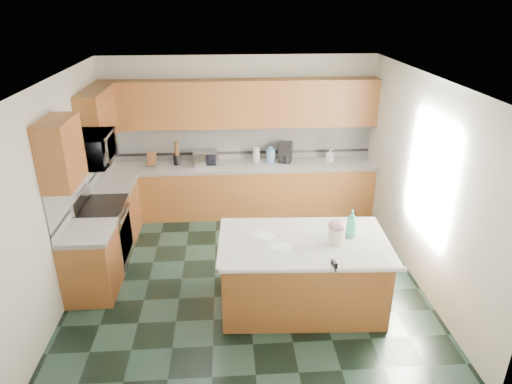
{
  "coord_description": "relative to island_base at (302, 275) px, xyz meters",
  "views": [
    {
      "loc": [
        -0.24,
        -5.34,
        3.61
      ],
      "look_at": [
        0.15,
        0.35,
        1.12
      ],
      "focal_mm": 32.0,
      "sensor_mm": 36.0,
      "label": 1
    }
  ],
  "objects": [
    {
      "name": "paper_towel",
      "position": [
        -0.37,
        2.76,
        0.62
      ],
      "size": [
        0.12,
        0.12,
        0.26
      ],
      "primitive_type": "cylinder",
      "color": "white",
      "rests_on": "back_countertop"
    },
    {
      "name": "left_upper_cab_front",
      "position": [
        -2.78,
        0.42,
        1.51
      ],
      "size": [
        0.33,
        0.72,
        0.78
      ],
      "primitive_type": "cube",
      "color": "#5D2E15",
      "rests_on": "wall_left"
    },
    {
      "name": "paper_sheet_a",
      "position": [
        -0.29,
        -0.13,
        0.49
      ],
      "size": [
        0.31,
        0.26,
        0.0
      ],
      "primitive_type": "cube",
      "rotation": [
        0.0,
        0.0,
        -0.24
      ],
      "color": "white",
      "rests_on": "island_top"
    },
    {
      "name": "wall_left",
      "position": [
        -2.97,
        0.66,
        0.92
      ],
      "size": [
        0.04,
        4.6,
        2.7
      ],
      "primitive_type": "cube",
      "color": "white",
      "rests_on": "ground"
    },
    {
      "name": "range_cooktop",
      "position": [
        -2.65,
        1.16,
        0.47
      ],
      "size": [
        0.62,
        0.78,
        0.04
      ],
      "primitive_type": "cube",
      "color": "black",
      "rests_on": "range_body"
    },
    {
      "name": "left_accent_band",
      "position": [
        -2.93,
        1.21,
        0.61
      ],
      "size": [
        0.01,
        2.3,
        0.05
      ],
      "primitive_type": "cube",
      "color": "black",
      "rests_on": "wall_left"
    },
    {
      "name": "island_top",
      "position": [
        -0.0,
        0.0,
        0.46
      ],
      "size": [
        2.07,
        1.29,
        0.06
      ],
      "primitive_type": "cube",
      "rotation": [
        0.0,
        0.0,
        -0.05
      ],
      "color": "white",
      "rests_on": "island_base"
    },
    {
      "name": "toaster_oven_door",
      "position": [
        -1.25,
        2.58,
        0.61
      ],
      "size": [
        0.36,
        0.01,
        0.19
      ],
      "primitive_type": "cube",
      "color": "black",
      "rests_on": "toaster_oven"
    },
    {
      "name": "treat_jar_knob",
      "position": [
        0.37,
        -0.08,
        0.76
      ],
      "size": [
        0.07,
        0.02,
        0.02
      ],
      "primitive_type": "cylinder",
      "rotation": [
        0.0,
        1.57,
        0.0
      ],
      "color": "tan",
      "rests_on": "treat_jar_lid"
    },
    {
      "name": "water_jug_neck",
      "position": [
        -0.13,
        2.72,
        0.76
      ],
      "size": [
        0.07,
        0.07,
        0.04
      ],
      "primitive_type": "cylinder",
      "color": "#6399CC",
      "rests_on": "water_jug"
    },
    {
      "name": "knife_block",
      "position": [
        -2.15,
        2.71,
        0.61
      ],
      "size": [
        0.15,
        0.2,
        0.27
      ],
      "primitive_type": "cube",
      "rotation": [
        -0.31,
        0.0,
        -0.11
      ],
      "color": "#472814",
      "rests_on": "back_countertop"
    },
    {
      "name": "utensil_bundle",
      "position": [
        -1.73,
        2.74,
        0.78
      ],
      "size": [
        0.08,
        0.08,
        0.24
      ],
      "primitive_type": "cylinder",
      "color": "#472814",
      "rests_on": "utensil_crock"
    },
    {
      "name": "back_backsplash",
      "position": [
        -0.65,
        2.95,
        0.81
      ],
      "size": [
        4.6,
        0.02,
        0.63
      ],
      "primitive_type": "cube",
      "color": "silver",
      "rests_on": "back_countertop"
    },
    {
      "name": "treat_jar_knob_end_l",
      "position": [
        0.33,
        -0.08,
        0.76
      ],
      "size": [
        0.04,
        0.04,
        0.04
      ],
      "primitive_type": "sphere",
      "color": "tan",
      "rests_on": "treat_jar_lid"
    },
    {
      "name": "wall_right",
      "position": [
        1.67,
        0.66,
        0.92
      ],
      "size": [
        0.04,
        4.6,
        2.7
      ],
      "primitive_type": "cube",
      "color": "white",
      "rests_on": "ground"
    },
    {
      "name": "range_body",
      "position": [
        -2.65,
        1.16,
        0.01
      ],
      "size": [
        0.6,
        0.76,
        0.88
      ],
      "primitive_type": "cube",
      "color": "#B7B7BC",
      "rests_on": "ground"
    },
    {
      "name": "range_backguard",
      "position": [
        -2.91,
        1.16,
        0.59
      ],
      "size": [
        0.06,
        0.76,
        0.18
      ],
      "primitive_type": "cube",
      "color": "#B7B7BC",
      "rests_on": "range_body"
    },
    {
      "name": "coffee_carafe",
      "position": [
        0.13,
        2.69,
        0.56
      ],
      "size": [
        0.14,
        0.14,
        0.14
      ],
      "primitive_type": "cylinder",
      "color": "black",
      "rests_on": "back_countertop"
    },
    {
      "name": "left_base_cab_rear",
      "position": [
        -2.65,
        1.95,
        0.0
      ],
      "size": [
        0.6,
        0.82,
        0.86
      ],
      "primitive_type": "cube",
      "color": "#5D2E15",
      "rests_on": "ground"
    },
    {
      "name": "left_backsplash",
      "position": [
        -2.94,
        1.21,
        0.81
      ],
      "size": [
        0.02,
        2.3,
        0.63
      ],
      "primitive_type": "cube",
      "color": "silver",
      "rests_on": "wall_left"
    },
    {
      "name": "treat_jar_lid",
      "position": [
        0.37,
        -0.08,
        0.72
      ],
      "size": [
        0.21,
        0.21,
        0.13
      ],
      "primitive_type": "ellipsoid",
      "color": "#CB9DA8",
      "rests_on": "treat_jar"
    },
    {
      "name": "left_upper_cab_rear",
      "position": [
        -2.78,
        2.09,
        1.51
      ],
      "size": [
        0.33,
        1.09,
        0.78
      ],
      "primitive_type": "cube",
      "color": "#5D2E15",
      "rests_on": "wall_left"
    },
    {
      "name": "left_base_cab_front",
      "position": [
        -2.65,
        0.42,
        0.0
      ],
      "size": [
        0.6,
        0.72,
        0.86
      ],
      "primitive_type": "cube",
      "color": "#5D2E15",
      "rests_on": "ground"
    },
    {
      "name": "island_bullnose",
      "position": [
        -0.0,
        -0.6,
        0.46
      ],
      "size": [
        2.02,
        0.16,
        0.06
      ],
      "primitive_type": "cylinder",
      "rotation": [
        0.0,
        1.57,
        -0.05
      ],
      "color": "white",
      "rests_on": "island_base"
    },
    {
      "name": "soap_bottle_island",
      "position": [
        0.58,
        0.05,
        0.67
      ],
      "size": [
        0.16,
        0.16,
        0.35
      ],
      "primitive_type": "imported",
      "rotation": [
        0.0,
        0.0,
        -0.19
      ],
      "color": "teal",
      "rests_on": "island_top"
    },
    {
      "name": "back_countertop",
      "position": [
        -0.65,
        2.66,
        0.46
      ],
      "size": [
        4.6,
        0.64,
        0.06
      ],
      "primitive_type": "cube",
      "color": "white",
      "rests_on": "back_base_cab"
    },
    {
      "name": "back_accent_band",
      "position": [
        -0.65,
        2.94,
        0.61
      ],
      "size": [
        4.6,
        0.01,
        0.05
      ],
      "primitive_type": "cube",
      "color": "black",
      "rests_on": "back_countertop"
    },
    {
      "name": "left_counter_front",
      "position": [
        -2.65,
        0.42,
        0.46
      ],
      "size": [
        0.64,
        0.72,
        0.06
      ],
      "primitive_type": "cube",
      "color": "white",
      "rests_on": "left_base_cab_front"
    },
    {
      "name": "treat_jar_knob_end_r",
      "position": [
        0.4,
        -0.08,
        0.76
      ],
      "size": [
        0.04,
        0.04,
        0.04
      ],
      "primitive_type": "sphere",
      "color": "tan",
      "rests_on": "treat_jar_lid"
    },
    {
      "name": "microwave",
      "position": [
        -2.65,
        1.16,
        1.3
      ],
      "size": [
        0.5,
        0.73,
        0.41
      ],
      "primitive_type": "imported",
      "rotation": [
        0.0,
        0.0,
        1.57
      ],
      "color": "#B7B7BC",
      "rests_on": "wall_left"
    },
    {
      "name": "clamp_handle",
      "position": [
        0.23,
        -0.64,
        0.48
      ],
      "size": [
        0.02,
        0.07,
        0.02
      ],
      "primitive_type": "cylinder",
      "rotation": [
        1.57,
        0.0,
        0.0
      ],
      "color": "black",
      "rests_on": "island_top"
    },
    {
      "name": "paper_towel_base",
      "position": [
        -0.37,
        2.76,
        0.5
      ],
      "size": [
        0.18,
        0.18,
        0.01
      ],
      "primitive_type": "cylinder",
      "color": "#B7B7BC",
      "rests_on": "back_countertop"
    },
    {
      "name": "window_light_proxy",
      "position": [
        1.64,
        0.46,
        1.07
      ],
      "size": [
        0.02,
        1.4,
        1.1
      ],
      "primitive_type": "cube",
      "color": "white",
      "rests_on": "wall_right"
    },
    {
      "name": "ceiling",
      "position": [
        -0.65,
        0.66,
        2.27
      ],
      "size": [
        4.6,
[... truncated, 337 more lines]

